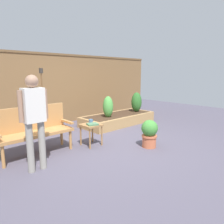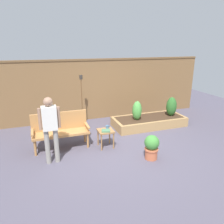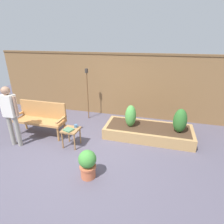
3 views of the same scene
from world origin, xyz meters
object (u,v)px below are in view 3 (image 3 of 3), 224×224
shrub_near_bench (131,116)px  tiki_torch (87,85)px  garden_bench (41,116)px  cup_on_table (76,126)px  side_table (71,132)px  shrub_far_corner (180,121)px  book_on_table (68,130)px  potted_boxwood (88,163)px  person_by_bench (10,112)px

shrub_near_bench → tiki_torch: bearing=152.6°
garden_bench → cup_on_table: size_ratio=12.34×
side_table → cup_on_table: 0.19m
shrub_near_bench → shrub_far_corner: shrub_far_corner is taller
book_on_table → potted_boxwood: bearing=-28.8°
book_on_table → tiki_torch: size_ratio=0.13×
cup_on_table → person_by_bench: person_by_bench is taller
book_on_table → potted_boxwood: 1.24m
potted_boxwood → tiki_torch: 3.03m
side_table → tiki_torch: (-0.25, 1.75, 0.77)m
side_table → garden_bench: bearing=160.5°
cup_on_table → shrub_far_corner: (2.54, 0.80, 0.10)m
side_table → person_by_bench: (-1.40, -0.35, 0.54)m
side_table → shrub_far_corner: 2.80m
garden_bench → side_table: bearing=-19.5°
garden_bench → side_table: 1.20m
shrub_near_bench → tiki_torch: (-1.60, 0.83, 0.56)m
garden_bench → tiki_torch: 1.73m
side_table → shrub_far_corner: shrub_far_corner is taller
cup_on_table → book_on_table: (-0.11, -0.19, -0.02)m
side_table → book_on_table: size_ratio=2.17×
garden_bench → potted_boxwood: garden_bench is taller
tiki_torch → person_by_bench: size_ratio=1.09×
side_table → shrub_near_bench: (1.35, 0.92, 0.21)m
cup_on_table → tiki_torch: (-0.34, 1.63, 0.65)m
shrub_near_bench → person_by_bench: (-2.74, -1.27, 0.33)m
person_by_bench → shrub_far_corner: bearing=17.5°
cup_on_table → shrub_near_bench: size_ratio=0.19×
garden_bench → side_table: size_ratio=3.00×
garden_bench → person_by_bench: 0.88m
potted_boxwood → tiki_torch: bearing=112.0°
cup_on_table → tiki_torch: bearing=101.7°
garden_bench → tiki_torch: tiki_torch is taller
side_table → shrub_near_bench: 1.65m
cup_on_table → person_by_bench: 1.61m
book_on_table → person_by_bench: size_ratio=0.14×
side_table → person_by_bench: 1.53m
book_on_table → person_by_bench: (-1.38, -0.27, 0.44)m
garden_bench → shrub_far_corner: shrub_far_corner is taller
book_on_table → shrub_far_corner: 2.83m
potted_boxwood → tiki_torch: (-1.09, 2.70, 0.84)m
shrub_near_bench → shrub_far_corner: size_ratio=0.96×
garden_bench → person_by_bench: (-0.28, -0.74, 0.39)m
cup_on_table → potted_boxwood: size_ratio=0.20×
book_on_table → shrub_far_corner: size_ratio=0.34×
tiki_torch → potted_boxwood: bearing=-68.0°
book_on_table → tiki_torch: tiki_torch is taller
garden_bench → side_table: (1.12, -0.40, -0.15)m
side_table → tiki_torch: bearing=98.1°
shrub_far_corner → tiki_torch: size_ratio=0.38×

